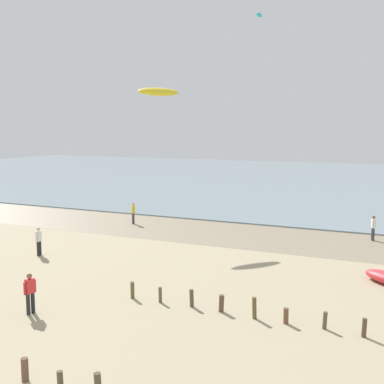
{
  "coord_description": "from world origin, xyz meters",
  "views": [
    {
      "loc": [
        9.98,
        -6.67,
        7.58
      ],
      "look_at": [
        0.97,
        13.23,
        4.67
      ],
      "focal_mm": 45.31,
      "sensor_mm": 36.0,
      "label": 1
    }
  ],
  "objects": [
    {
      "name": "groyne_mid",
      "position": [
        7.69,
        11.29,
        0.37
      ],
      "size": [
        16.96,
        0.34,
        0.9
      ],
      "color": "brown",
      "rests_on": "ground"
    },
    {
      "name": "person_nearest_camera",
      "position": [
        7.92,
        27.56,
        0.92
      ],
      "size": [
        0.32,
        0.55,
        1.71
      ],
      "color": "#383842",
      "rests_on": "ground"
    },
    {
      "name": "person_by_waterline",
      "position": [
        -9.96,
        15.23,
        0.92
      ],
      "size": [
        0.29,
        0.56,
        1.71
      ],
      "color": "#232328",
      "rests_on": "ground"
    },
    {
      "name": "person_trailing_behind",
      "position": [
        -9.84,
        25.82,
        0.92
      ],
      "size": [
        0.4,
        0.45,
        1.71
      ],
      "color": "#383842",
      "rests_on": "ground"
    },
    {
      "name": "sea",
      "position": [
        0.0,
        64.4,
        0.05
      ],
      "size": [
        160.0,
        70.0,
        0.1
      ],
      "primitive_type": "cube",
      "color": "gray",
      "rests_on": "ground"
    },
    {
      "name": "kite_aloft_1",
      "position": [
        -7.16,
        25.28,
        10.19
      ],
      "size": [
        2.93,
        3.19,
        0.89
      ],
      "primitive_type": "ellipsoid",
      "rotation": [
        -0.42,
        0.0,
        4.02
      ],
      "color": "yellow"
    },
    {
      "name": "kite_aloft_4",
      "position": [
        -6.76,
        49.01,
        20.4
      ],
      "size": [
        1.06,
        2.0,
        0.45
      ],
      "primitive_type": "ellipsoid",
      "rotation": [
        0.26,
        0.0,
        1.79
      ],
      "color": "#19B2B7"
    },
    {
      "name": "wet_sand_strip",
      "position": [
        0.0,
        25.5,
        0.0
      ],
      "size": [
        120.0,
        7.81,
        0.01
      ],
      "primitive_type": "cube",
      "color": "gray",
      "rests_on": "ground"
    },
    {
      "name": "person_left_flank",
      "position": [
        -3.89,
        7.94,
        0.92
      ],
      "size": [
        0.3,
        0.56,
        1.71
      ],
      "color": "#232328",
      "rests_on": "ground"
    }
  ]
}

